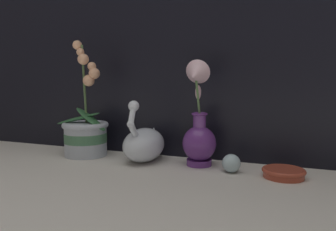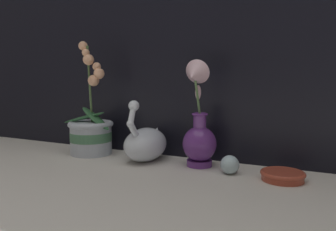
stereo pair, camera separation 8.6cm
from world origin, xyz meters
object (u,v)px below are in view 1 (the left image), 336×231
at_px(blue_vase, 199,132).
at_px(glass_sphere, 231,163).
at_px(orchid_potted_plant, 86,132).
at_px(amber_dish, 284,172).
at_px(swan_figurine, 144,143).

distance_m(blue_vase, glass_sphere, 0.14).
height_order(blue_vase, glass_sphere, blue_vase).
height_order(orchid_potted_plant, amber_dish, orchid_potted_plant).
relative_size(glass_sphere, amber_dish, 0.46).
bearing_deg(blue_vase, orchid_potted_plant, -179.28).
bearing_deg(glass_sphere, blue_vase, 162.06).
bearing_deg(glass_sphere, swan_figurine, 174.04).
distance_m(glass_sphere, amber_dish, 0.14).
height_order(orchid_potted_plant, swan_figurine, orchid_potted_plant).
bearing_deg(swan_figurine, amber_dish, -3.76).
xyz_separation_m(orchid_potted_plant, glass_sphere, (0.52, -0.03, -0.06)).
distance_m(swan_figurine, glass_sphere, 0.29).
bearing_deg(amber_dish, swan_figurine, 176.24).
xyz_separation_m(orchid_potted_plant, amber_dish, (0.66, -0.03, -0.07)).
relative_size(swan_figurine, glass_sphere, 3.97).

